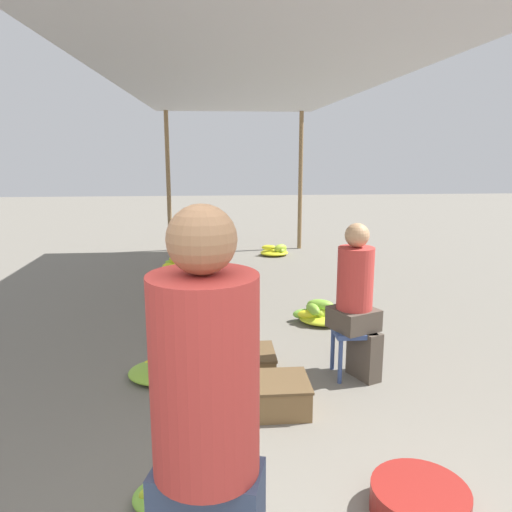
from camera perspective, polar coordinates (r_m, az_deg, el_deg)
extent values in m
cylinder|color=olive|center=(9.59, -9.98, 8.30)|extent=(0.08, 0.08, 2.60)
cylinder|color=olive|center=(9.69, 5.10, 8.47)|extent=(0.08, 0.08, 2.60)
cube|color=#B2B2B7|center=(5.54, -0.76, 19.54)|extent=(2.90, 8.50, 0.04)
cylinder|color=#BF3833|center=(1.73, -5.87, -13.49)|extent=(0.45, 0.45, 0.70)
sphere|color=#9E704C|center=(1.59, -6.23, 1.88)|extent=(0.23, 0.23, 0.23)
cube|color=#384C84|center=(4.34, 11.02, -8.39)|extent=(0.34, 0.34, 0.04)
cylinder|color=#384C84|center=(4.26, 9.60, -11.80)|extent=(0.04, 0.04, 0.38)
cylinder|color=#384C84|center=(4.33, 13.16, -11.54)|extent=(0.04, 0.04, 0.38)
cylinder|color=#384C84|center=(4.51, 8.75, -10.42)|extent=(0.04, 0.04, 0.38)
cylinder|color=#384C84|center=(4.57, 12.12, -10.20)|extent=(0.04, 0.04, 0.38)
cube|color=#4C4238|center=(4.40, 12.26, -10.86)|extent=(0.25, 0.34, 0.42)
cube|color=#4C4238|center=(4.30, 11.08, -7.02)|extent=(0.45, 0.45, 0.18)
cylinder|color=#BF3833|center=(4.20, 11.27, -2.50)|extent=(0.40, 0.40, 0.52)
sphere|color=tan|center=(4.13, 11.48, 2.34)|extent=(0.20, 0.20, 0.20)
cylinder|color=maroon|center=(3.07, 18.17, -25.05)|extent=(0.52, 0.52, 0.16)
ellipsoid|color=#7EB736|center=(3.04, -9.18, -24.99)|extent=(0.30, 0.18, 0.12)
ellipsoid|color=yellow|center=(3.04, -10.04, -24.67)|extent=(0.22, 0.29, 0.12)
ellipsoid|color=#B7CD2B|center=(3.03, -9.97, -24.99)|extent=(0.33, 0.15, 0.13)
ellipsoid|color=#B8CE2B|center=(3.05, -8.76, -25.18)|extent=(0.27, 0.24, 0.13)
ellipsoid|color=#77B437|center=(3.06, -10.03, -25.43)|extent=(0.39, 0.34, 0.10)
ellipsoid|color=#A2C52F|center=(4.47, -8.39, -12.18)|extent=(0.30, 0.31, 0.11)
ellipsoid|color=yellow|center=(4.56, -11.45, -12.09)|extent=(0.22, 0.14, 0.11)
ellipsoid|color=#A9C82E|center=(4.35, -10.34, -11.00)|extent=(0.25, 0.20, 0.11)
ellipsoid|color=yellow|center=(4.25, -10.42, -14.01)|extent=(0.12, 0.28, 0.10)
ellipsoid|color=#A9C82E|center=(4.38, -9.83, -12.84)|extent=(0.32, 0.14, 0.15)
ellipsoid|color=#9AC230|center=(4.40, -8.84, -12.26)|extent=(0.24, 0.25, 0.11)
ellipsoid|color=yellow|center=(4.46, -9.40, -12.27)|extent=(0.27, 0.21, 0.14)
ellipsoid|color=#86BA34|center=(4.44, -10.51, -12.85)|extent=(0.60, 0.52, 0.10)
ellipsoid|color=#CDD627|center=(7.96, -9.38, -1.22)|extent=(0.23, 0.30, 0.09)
ellipsoid|color=#B5CD2C|center=(7.96, -10.16, -1.51)|extent=(0.25, 0.35, 0.11)
ellipsoid|color=#8ABC33|center=(8.09, -9.37, -0.78)|extent=(0.33, 0.25, 0.10)
ellipsoid|color=yellow|center=(8.09, -9.85, -1.23)|extent=(0.28, 0.22, 0.13)
ellipsoid|color=#85BA34|center=(8.01, -9.03, -1.26)|extent=(0.11, 0.26, 0.14)
ellipsoid|color=#C4D329|center=(8.02, -9.22, -0.47)|extent=(0.27, 0.26, 0.15)
ellipsoid|color=yellow|center=(8.04, -9.14, -1.41)|extent=(0.38, 0.34, 0.10)
ellipsoid|color=#B0CB2D|center=(5.90, 8.59, -6.01)|extent=(0.17, 0.34, 0.09)
ellipsoid|color=yellow|center=(5.61, 6.02, -6.63)|extent=(0.25, 0.12, 0.10)
ellipsoid|color=#74B337|center=(5.70, 5.48, -6.58)|extent=(0.28, 0.20, 0.11)
ellipsoid|color=#7BB636|center=(5.64, 7.36, -5.55)|extent=(0.33, 0.24, 0.12)
ellipsoid|color=#A9C82E|center=(5.69, 7.42, -6.28)|extent=(0.22, 0.31, 0.14)
ellipsoid|color=#7DB636|center=(5.60, 6.52, -6.04)|extent=(0.18, 0.29, 0.12)
ellipsoid|color=#BFD12A|center=(5.70, 7.76, -7.03)|extent=(0.56, 0.49, 0.10)
ellipsoid|color=yellow|center=(9.09, 1.47, 0.99)|extent=(0.27, 0.14, 0.09)
ellipsoid|color=#9BC230|center=(9.15, 3.13, 0.72)|extent=(0.21, 0.34, 0.12)
ellipsoid|color=#87BA34|center=(9.30, 2.50, 0.72)|extent=(0.29, 0.29, 0.15)
ellipsoid|color=#A2C52F|center=(9.07, 2.81, 0.88)|extent=(0.28, 0.22, 0.15)
ellipsoid|color=yellow|center=(9.15, 2.09, 0.39)|extent=(0.51, 0.45, 0.10)
cube|color=brown|center=(3.86, 2.71, -15.69)|extent=(0.42, 0.42, 0.22)
cube|color=brown|center=(3.80, 2.73, -14.11)|extent=(0.44, 0.44, 0.02)
cube|color=brown|center=(4.43, -0.95, -12.12)|extent=(0.45, 0.45, 0.18)
cube|color=brown|center=(4.39, -0.95, -10.94)|extent=(0.47, 0.47, 0.02)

